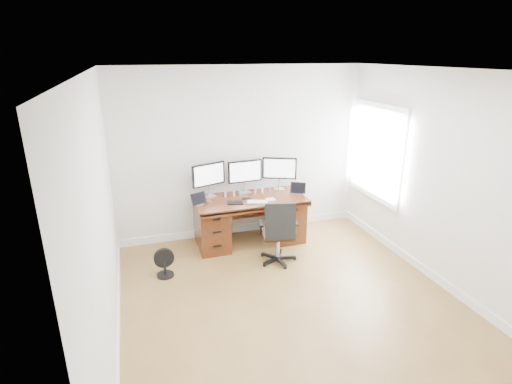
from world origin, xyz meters
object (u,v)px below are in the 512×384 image
object	(u,v)px
desk	(250,218)
floor_fan	(164,263)
office_chair	(278,243)
keyboard	(257,202)
monitor_center	(245,172)

from	to	relation	value
desk	floor_fan	bearing A→B (deg)	-154.86
office_chair	keyboard	world-z (taller)	office_chair
office_chair	floor_fan	xyz separation A→B (m)	(-1.59, 0.12, -0.12)
office_chair	monitor_center	xyz separation A→B (m)	(-0.19, 1.01, 0.77)
keyboard	desk	bearing A→B (deg)	121.09
office_chair	floor_fan	bearing A→B (deg)	-171.16
desk	office_chair	bearing A→B (deg)	-76.00
monitor_center	desk	bearing A→B (deg)	-93.54
desk	keyboard	xyz separation A→B (m)	(0.05, -0.23, 0.36)
office_chair	monitor_center	distance (m)	1.28
desk	keyboard	size ratio (longest dim) A/B	5.63
floor_fan	keyboard	distance (m)	1.61
monitor_center	keyboard	xyz separation A→B (m)	(0.05, -0.47, -0.33)
monitor_center	office_chair	bearing A→B (deg)	-82.74
floor_fan	monitor_center	size ratio (longest dim) A/B	0.72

